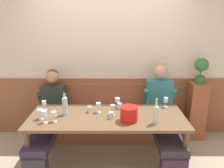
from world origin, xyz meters
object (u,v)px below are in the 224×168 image
Objects in this scene: wine_glass_mid_left at (114,108)px; water_tumbler_right at (112,115)px; dining_table at (108,121)px; wine_glass_mid_right at (45,103)px; wine_bottle_green_tall at (66,105)px; wine_glass_center_front at (118,100)px; potted_plant at (202,68)px; wine_glass_center_rear at (46,115)px; person_right_seat at (164,112)px; water_tumbler_center at (91,109)px; wine_glass_by_bottle at (41,112)px; wine_bottle_clear_water at (157,114)px; wine_glass_left_end at (167,100)px; wine_glass_right_end at (55,114)px; ice_bucket at (130,114)px; wall_bench at (109,123)px; wine_glass_near_bucket at (99,106)px; water_tumbler_left at (121,106)px; person_center_right_seat at (50,114)px.

water_tumbler_right is at bearing -101.68° from wine_glass_mid_left.
dining_table is 15.03× the size of wine_glass_mid_right.
wine_bottle_green_tall is 0.78m from wine_glass_center_front.
potted_plant is (1.36, 0.40, 0.41)m from wine_glass_center_front.
wine_bottle_green_tall is at bearing 48.40° from wine_glass_center_rear.
person_right_seat is 1.12m from water_tumbler_center.
person_right_seat is 1.78m from wine_glass_by_bottle.
wine_bottle_clear_water reaches higher than wine_glass_left_end.
person_right_seat is 9.34× the size of wine_glass_right_end.
potted_plant is (1.46, 0.79, 0.47)m from water_tumbler_right.
wine_glass_right_end is 0.45m from wine_glass_mid_right.
ice_bucket is 2.56× the size of water_tumbler_right.
wall_bench is at bearing 27.86° from wine_glass_mid_right.
wall_bench is 1.25m from wine_bottle_clear_water.
wine_glass_left_end is at bearing 37.50° from ice_bucket.
wine_bottle_clear_water is 0.97× the size of wine_bottle_green_tall.
wine_glass_center_front is 0.45m from water_tumbler_center.
person_right_seat is 1.61m from wine_glass_right_end.
dining_table is 14.74× the size of wine_glass_near_bucket.
potted_plant is (2.43, 0.52, 0.41)m from wine_glass_mid_right.
wine_bottle_green_tall is at bearing 24.04° from wine_glass_by_bottle.
wine_bottle_clear_water is (0.62, -0.91, 0.61)m from wall_bench.
ice_bucket reaches higher than wall_bench.
ice_bucket is 0.96m from wine_glass_right_end.
dining_table is 1.78m from potted_plant.
ice_bucket is 0.65× the size of wine_bottle_green_tall.
wine_glass_right_end is (0.11, 0.03, -0.01)m from wine_glass_center_rear.
wine_glass_by_bottle is (-0.88, -0.78, 0.56)m from wall_bench.
wine_glass_center_rear reaches higher than wine_glass_near_bucket.
person_right_seat is at bearing 8.30° from water_tumbler_left.
wine_glass_center_rear reaches higher than water_tumbler_center.
wine_glass_by_bottle is at bearing -178.56° from water_tumbler_right.
potted_plant reaches higher than water_tumbler_left.
wine_glass_left_end is at bearing -23.19° from wall_bench.
wine_bottle_clear_water reaches higher than water_tumbler_left.
potted_plant is at bearing 18.64° from water_tumbler_center.
person_center_right_seat is 9.06× the size of wine_glass_center_front.
ice_bucket is 1.07m from wine_glass_center_rear.
water_tumbler_right is (-0.02, -0.11, -0.06)m from wine_glass_mid_left.
wine_glass_center_front is 1.55× the size of water_tumbler_right.
ice_bucket is at bearing -21.54° from person_center_right_seat.
wine_bottle_clear_water is at bearing -15.58° from wine_glass_mid_right.
wine_glass_near_bucket is 0.74m from wine_glass_center_rear.
wine_bottle_green_tall is at bearing -161.95° from potted_plant.
ice_bucket is 2.60× the size of water_tumbler_center.
water_tumbler_center reaches higher than dining_table.
water_tumbler_left is at bearing -4.59° from person_center_right_seat.
wine_glass_mid_right is 1.61× the size of water_tumbler_left.
wine_glass_mid_left is 0.96m from wine_glass_by_bottle.
wine_glass_center_rear is at bearing -150.81° from wine_glass_center_front.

